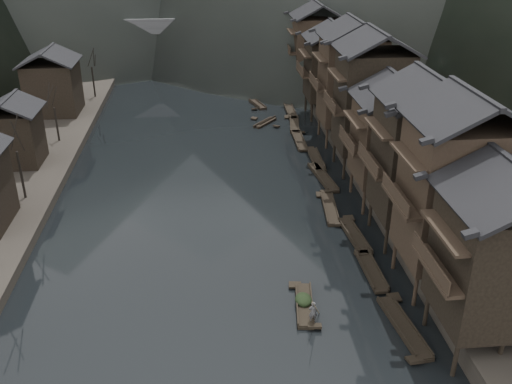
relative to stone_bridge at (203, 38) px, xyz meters
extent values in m
plane|color=black|center=(0.00, -72.00, -5.11)|extent=(300.00, 300.00, 0.00)
cube|color=#2D2823|center=(35.00, -32.00, -4.21)|extent=(40.00, 200.00, 1.80)
cylinder|color=black|center=(14.20, -82.40, -3.81)|extent=(0.30, 0.30, 2.90)
cylinder|color=black|center=(14.20, -77.60, -3.81)|extent=(0.30, 0.30, 2.90)
cylinder|color=black|center=(16.95, -82.40, -3.81)|extent=(0.30, 0.30, 2.90)
cylinder|color=black|center=(16.95, -77.60, -3.81)|extent=(0.30, 0.30, 2.90)
cube|color=black|center=(17.30, -80.00, 1.39)|extent=(7.00, 6.00, 7.80)
cube|color=#32251C|center=(13.30, -80.00, 1.00)|extent=(1.20, 5.70, 0.25)
cylinder|color=#32251C|center=(14.20, -75.40, -3.81)|extent=(0.30, 0.30, 2.90)
cylinder|color=#32251C|center=(14.20, -70.60, -3.81)|extent=(0.30, 0.30, 2.90)
cylinder|color=#32251C|center=(16.95, -75.40, -3.81)|extent=(0.30, 0.30, 2.90)
cylinder|color=#32251C|center=(16.95, -70.60, -3.81)|extent=(0.30, 0.30, 2.90)
cube|color=#32251C|center=(17.30, -73.00, 2.59)|extent=(7.00, 6.00, 10.19)
cube|color=#32251C|center=(13.30, -73.00, 2.08)|extent=(1.20, 5.70, 0.25)
cylinder|color=black|center=(14.20, -68.40, -3.81)|extent=(0.30, 0.30, 2.90)
cylinder|color=black|center=(14.20, -63.60, -3.81)|extent=(0.30, 0.30, 2.90)
cylinder|color=black|center=(16.95, -68.40, -3.81)|extent=(0.30, 0.30, 2.90)
cylinder|color=black|center=(16.95, -63.60, -3.81)|extent=(0.30, 0.30, 2.90)
cube|color=black|center=(17.30, -66.00, 2.31)|extent=(7.00, 6.00, 9.64)
cube|color=#32251C|center=(13.30, -66.00, 1.83)|extent=(1.20, 5.70, 0.25)
cylinder|color=#32251C|center=(14.20, -61.40, -3.81)|extent=(0.30, 0.30, 2.90)
cylinder|color=#32251C|center=(14.20, -56.60, -3.81)|extent=(0.30, 0.30, 2.90)
cylinder|color=#32251C|center=(16.95, -61.40, -3.81)|extent=(0.30, 0.30, 2.90)
cylinder|color=#32251C|center=(16.95, -56.60, -3.81)|extent=(0.30, 0.30, 2.90)
cube|color=#32251C|center=(17.30, -59.00, 1.27)|extent=(7.00, 6.00, 7.56)
cube|color=#32251C|center=(13.30, -59.00, 0.89)|extent=(1.20, 5.70, 0.25)
cylinder|color=black|center=(14.20, -53.40, -3.81)|extent=(0.30, 0.30, 2.90)
cylinder|color=black|center=(14.20, -48.60, -3.81)|extent=(0.30, 0.30, 2.90)
cylinder|color=black|center=(16.95, -53.40, -3.81)|extent=(0.30, 0.30, 2.90)
cylinder|color=black|center=(16.95, -48.60, -3.81)|extent=(0.30, 0.30, 2.90)
cube|color=black|center=(17.30, -51.00, 2.64)|extent=(7.00, 6.00, 10.30)
cube|color=#32251C|center=(13.30, -51.00, 2.13)|extent=(1.20, 5.70, 0.25)
cylinder|color=#32251C|center=(14.20, -44.40, -3.81)|extent=(0.30, 0.30, 2.90)
cylinder|color=#32251C|center=(14.20, -39.60, -3.81)|extent=(0.30, 0.30, 2.90)
cylinder|color=#32251C|center=(16.95, -44.40, -3.81)|extent=(0.30, 0.30, 2.90)
cylinder|color=#32251C|center=(16.95, -39.60, -3.81)|extent=(0.30, 0.30, 2.90)
cube|color=#32251C|center=(17.30, -42.00, 2.51)|extent=(7.00, 6.00, 10.04)
cube|color=#32251C|center=(13.30, -42.00, 2.01)|extent=(1.20, 5.70, 0.25)
cylinder|color=black|center=(14.20, -34.40, -3.81)|extent=(0.30, 0.30, 2.90)
cylinder|color=black|center=(14.20, -29.60, -3.81)|extent=(0.30, 0.30, 2.90)
cylinder|color=black|center=(16.95, -34.40, -3.81)|extent=(0.30, 0.30, 2.90)
cylinder|color=black|center=(16.95, -29.60, -3.81)|extent=(0.30, 0.30, 2.90)
cube|color=black|center=(17.30, -32.00, 1.44)|extent=(7.00, 6.00, 7.90)
cube|color=#32251C|center=(13.30, -32.00, 1.04)|extent=(1.20, 5.70, 0.25)
cylinder|color=#32251C|center=(14.20, -22.40, -3.81)|extent=(0.30, 0.30, 2.90)
cylinder|color=#32251C|center=(14.20, -17.60, -3.81)|extent=(0.30, 0.30, 2.90)
cylinder|color=#32251C|center=(16.95, -22.40, -3.81)|extent=(0.30, 0.30, 2.90)
cylinder|color=#32251C|center=(16.95, -17.60, -3.81)|extent=(0.30, 0.30, 2.90)
cube|color=#32251C|center=(17.30, -20.00, 1.94)|extent=(7.00, 6.00, 8.90)
cube|color=#32251C|center=(13.30, -20.00, 1.50)|extent=(1.20, 5.70, 0.25)
cube|color=black|center=(-20.50, -48.00, -1.01)|extent=(5.00, 5.00, 5.80)
cube|color=black|center=(-20.50, -30.00, -0.51)|extent=(6.50, 6.50, 6.80)
cylinder|color=black|center=(-17.00, -56.85, -1.57)|extent=(0.24, 0.24, 4.69)
cylinder|color=black|center=(-17.00, -41.34, -1.87)|extent=(0.24, 0.24, 4.07)
cylinder|color=black|center=(-17.00, -22.73, -1.70)|extent=(0.24, 0.24, 4.42)
cube|color=black|center=(12.62, -77.91, -4.96)|extent=(1.86, 6.79, 0.30)
cube|color=black|center=(12.62, -77.91, -4.78)|extent=(1.90, 6.66, 0.10)
cube|color=black|center=(12.98, -74.71, -4.82)|extent=(1.02, 0.93, 0.34)
cube|color=black|center=(12.25, -81.11, -4.82)|extent=(1.02, 0.93, 0.34)
cube|color=black|center=(12.30, -70.98, -4.96)|extent=(1.21, 5.87, 0.30)
cube|color=black|center=(12.30, -70.98, -4.78)|extent=(1.26, 5.76, 0.10)
cube|color=black|center=(12.35, -68.18, -4.82)|extent=(0.95, 0.74, 0.32)
cube|color=black|center=(12.25, -73.79, -4.82)|extent=(0.95, 0.74, 0.32)
cube|color=black|center=(12.33, -65.61, -4.96)|extent=(1.60, 6.46, 0.30)
cube|color=black|center=(12.33, -65.61, -4.78)|extent=(1.65, 6.33, 0.10)
cube|color=black|center=(12.57, -62.55, -4.82)|extent=(0.99, 0.86, 0.34)
cube|color=black|center=(12.09, -68.66, -4.82)|extent=(0.99, 0.86, 0.34)
cube|color=black|center=(11.27, -60.44, -4.96)|extent=(1.67, 6.46, 0.30)
cube|color=black|center=(11.27, -60.44, -4.78)|extent=(1.71, 6.33, 0.10)
cube|color=black|center=(10.99, -57.39, -4.82)|extent=(1.00, 0.87, 0.34)
cube|color=black|center=(11.54, -63.49, -4.82)|extent=(1.00, 0.87, 0.34)
cube|color=black|center=(12.03, -53.14, -4.96)|extent=(2.02, 7.58, 0.30)
cube|color=black|center=(12.03, -53.14, -4.78)|extent=(2.06, 7.44, 0.10)
cube|color=black|center=(12.47, -49.57, -4.82)|extent=(1.04, 1.03, 0.36)
cube|color=black|center=(11.58, -56.72, -4.82)|extent=(1.04, 1.03, 0.36)
cube|color=black|center=(12.23, -48.21, -4.96)|extent=(1.24, 6.68, 0.30)
cube|color=black|center=(12.23, -48.21, -4.78)|extent=(1.29, 6.54, 0.10)
cube|color=black|center=(12.16, -45.02, -4.82)|extent=(0.95, 0.84, 0.34)
cube|color=black|center=(12.29, -51.40, -4.82)|extent=(0.95, 0.84, 0.34)
cube|color=black|center=(11.28, -41.80, -4.96)|extent=(1.21, 7.06, 0.30)
cube|color=black|center=(11.28, -41.80, -4.78)|extent=(1.27, 6.92, 0.10)
cube|color=black|center=(11.23, -38.42, -4.82)|extent=(0.95, 0.88, 0.35)
cube|color=black|center=(11.34, -45.18, -4.82)|extent=(0.95, 0.88, 0.35)
cube|color=black|center=(11.62, -35.91, -4.96)|extent=(1.97, 6.69, 0.30)
cube|color=black|center=(11.62, -35.91, -4.78)|extent=(2.01, 6.57, 0.10)
cube|color=black|center=(11.19, -32.77, -4.82)|extent=(1.04, 0.93, 0.34)
cube|color=black|center=(12.04, -39.05, -4.82)|extent=(1.04, 0.93, 0.34)
cube|color=black|center=(11.92, -30.08, -4.96)|extent=(1.25, 7.30, 0.30)
cube|color=black|center=(11.92, -30.08, -4.78)|extent=(1.30, 7.16, 0.10)
cube|color=black|center=(11.85, -26.58, -4.82)|extent=(0.95, 0.91, 0.36)
cube|color=black|center=(12.00, -33.57, -4.82)|extent=(0.95, 0.91, 0.36)
cube|color=black|center=(7.81, -34.69, -4.96)|extent=(3.56, 4.25, 0.30)
cube|color=black|center=(7.81, -34.69, -4.78)|extent=(3.54, 4.21, 0.10)
cube|color=black|center=(6.49, -32.94, -4.82)|extent=(1.02, 0.97, 0.29)
cube|color=black|center=(9.14, -36.44, -4.82)|extent=(1.02, 0.97, 0.29)
cube|color=black|center=(7.58, -26.47, -4.96)|extent=(2.29, 4.76, 0.30)
cube|color=black|center=(7.58, -26.47, -4.78)|extent=(2.31, 4.69, 0.10)
cube|color=black|center=(8.22, -24.32, -4.82)|extent=(0.98, 0.80, 0.29)
cube|color=black|center=(6.94, -28.62, -4.82)|extent=(0.98, 0.80, 0.29)
cube|color=#4C4C4F|center=(0.00, 0.00, 2.09)|extent=(40.00, 6.00, 1.60)
cube|color=#4C4C4F|center=(0.00, -2.70, 3.39)|extent=(40.00, 0.50, 1.00)
cube|color=#4C4C4F|center=(0.00, 2.70, 3.39)|extent=(40.00, 0.50, 1.00)
cube|color=#4C4C4F|center=(-14.00, 0.00, -1.91)|extent=(3.20, 6.00, 6.40)
cube|color=#4C4C4F|center=(-4.50, 0.00, -1.91)|extent=(3.20, 6.00, 6.40)
cube|color=#4C4C4F|center=(4.50, 0.00, -1.91)|extent=(3.20, 6.00, 6.40)
cube|color=#4C4C4F|center=(14.00, 0.00, -1.91)|extent=(3.20, 6.00, 6.40)
cube|color=black|center=(6.35, -74.91, -4.96)|extent=(1.71, 5.16, 0.30)
cube|color=black|center=(6.35, -74.91, -4.78)|extent=(1.75, 5.06, 0.10)
cube|color=black|center=(6.06, -72.50, -4.82)|extent=(1.01, 0.74, 0.30)
cube|color=black|center=(6.65, -77.32, -4.82)|extent=(1.01, 0.74, 0.30)
ellipsoid|color=black|center=(6.32, -74.66, -4.31)|extent=(1.21, 1.58, 0.73)
imported|color=#555457|center=(6.59, -76.82, -3.85)|extent=(0.61, 0.42, 1.63)
cylinder|color=#8C7A51|center=(6.79, -76.82, -1.62)|extent=(1.13, 2.37, 2.85)
camera|label=1|loc=(-0.11, -107.54, 19.98)|focal=40.00mm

